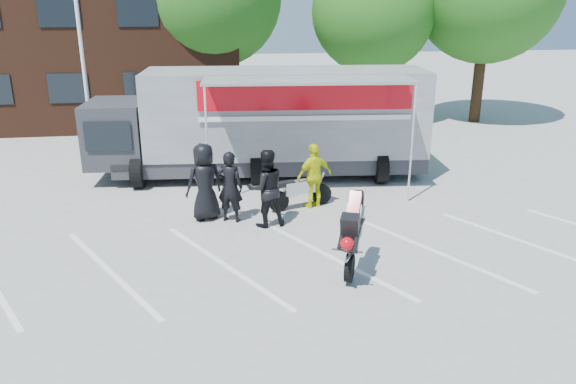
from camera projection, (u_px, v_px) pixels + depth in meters
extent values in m
plane|color=#A4A49F|center=(333.00, 279.00, 11.54)|extent=(100.00, 100.00, 0.00)
cube|color=white|center=(323.00, 258.00, 12.47)|extent=(18.09, 13.33, 0.01)
cube|color=#432315|center=(39.00, 44.00, 25.91)|extent=(18.00, 8.00, 7.00)
cylinder|color=white|center=(81.00, 45.00, 18.73)|extent=(0.12, 0.12, 8.00)
cylinder|color=#382314|center=(216.00, 87.00, 25.72)|extent=(0.50, 0.50, 3.24)
cylinder|color=#382314|center=(370.00, 91.00, 25.78)|extent=(0.50, 0.50, 2.88)
sphere|color=#1F5A16|center=(373.00, 11.00, 24.63)|extent=(5.44, 5.44, 5.44)
cylinder|color=#382314|center=(478.00, 85.00, 25.89)|extent=(0.50, 0.50, 3.42)
imported|color=black|center=(205.00, 182.00, 14.41)|extent=(1.16, 0.98, 2.01)
imported|color=black|center=(230.00, 187.00, 14.28)|extent=(0.80, 0.67, 1.86)
imported|color=black|center=(266.00, 188.00, 13.98)|extent=(1.08, 0.91, 1.98)
imported|color=#DCE60C|center=(314.00, 176.00, 15.28)|extent=(1.14, 0.80, 1.80)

